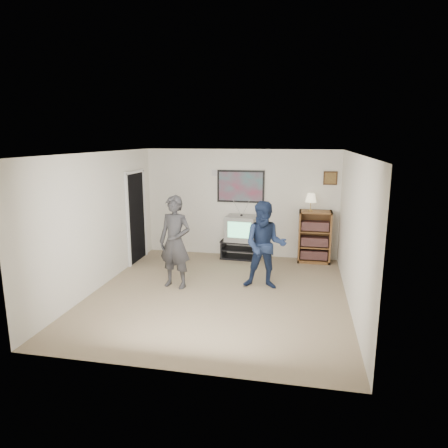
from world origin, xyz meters
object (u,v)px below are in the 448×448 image
(person_short, at_px, (265,245))
(crt_television, at_px, (241,228))
(bookshelf, at_px, (314,237))
(person_tall, at_px, (175,242))
(media_stand, at_px, (240,249))

(person_short, bearing_deg, crt_television, 110.96)
(bookshelf, relative_size, person_tall, 0.68)
(person_tall, bearing_deg, crt_television, 76.95)
(crt_television, xyz_separation_m, person_tall, (-0.92, -2.03, 0.15))
(bookshelf, bearing_deg, media_stand, -178.29)
(bookshelf, bearing_deg, person_short, -117.43)
(crt_television, distance_m, person_tall, 2.23)
(bookshelf, relative_size, person_short, 0.72)
(crt_television, height_order, person_tall, person_tall)
(bookshelf, bearing_deg, person_tall, -141.11)
(person_tall, height_order, person_short, person_tall)
(media_stand, distance_m, crt_television, 0.50)
(media_stand, height_order, person_short, person_short)
(media_stand, bearing_deg, bookshelf, 4.91)
(bookshelf, xyz_separation_m, person_short, (-0.94, -1.81, 0.23))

